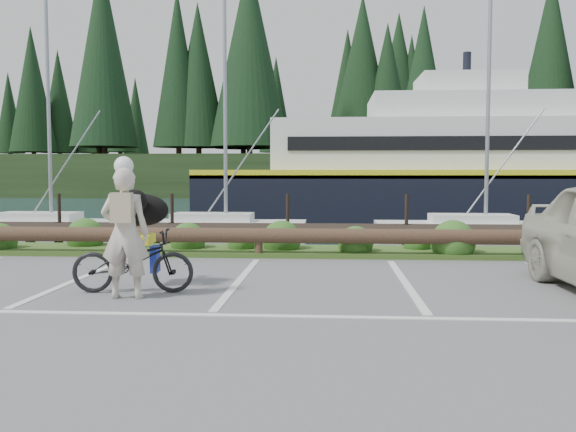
# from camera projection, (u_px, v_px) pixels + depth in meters

# --- Properties ---
(ground) EXTENTS (72.00, 72.00, 0.00)m
(ground) POSITION_uv_depth(u_px,v_px,m) (216.00, 308.00, 7.69)
(ground) COLOR #59595B
(harbor_backdrop) EXTENTS (170.00, 160.00, 30.00)m
(harbor_backdrop) POSITION_uv_depth(u_px,v_px,m) (322.00, 186.00, 85.70)
(harbor_backdrop) COLOR #19303C
(harbor_backdrop) RESTS_ON ground
(vegetation_strip) EXTENTS (34.00, 1.60, 0.10)m
(vegetation_strip) POSITION_uv_depth(u_px,v_px,m) (263.00, 251.00, 12.96)
(vegetation_strip) COLOR #3D5B21
(vegetation_strip) RESTS_ON ground
(log_rail) EXTENTS (32.00, 0.30, 0.60)m
(log_rail) POSITION_uv_depth(u_px,v_px,m) (259.00, 258.00, 12.26)
(log_rail) COLOR #443021
(log_rail) RESTS_ON ground
(bicycle) EXTENTS (1.76, 0.73, 0.90)m
(bicycle) POSITION_uv_depth(u_px,v_px,m) (133.00, 261.00, 8.65)
(bicycle) COLOR black
(bicycle) RESTS_ON ground
(cyclist) EXTENTS (0.68, 0.48, 1.78)m
(cyclist) POSITION_uv_depth(u_px,v_px,m) (125.00, 233.00, 8.22)
(cyclist) COLOR beige
(cyclist) RESTS_ON ground
(dog) EXTENTS (0.48, 0.87, 0.49)m
(dog) POSITION_uv_depth(u_px,v_px,m) (141.00, 210.00, 9.16)
(dog) COLOR black
(dog) RESTS_ON bicycle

